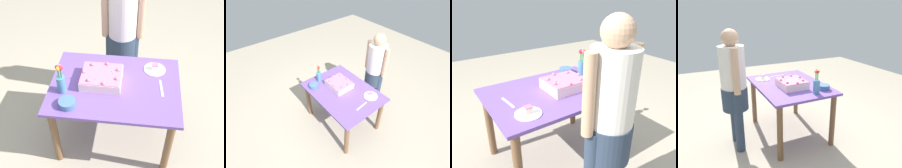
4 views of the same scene
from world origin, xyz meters
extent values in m
plane|color=#AA9F89|center=(0.00, 0.00, 0.00)|extent=(8.00, 8.00, 0.00)
cube|color=#6B4BA3|center=(0.00, 0.00, 0.72)|extent=(1.18, 0.87, 0.03)
cylinder|color=brown|center=(0.52, -0.36, 0.35)|extent=(0.07, 0.07, 0.71)
cylinder|color=brown|center=(-0.52, 0.36, 0.35)|extent=(0.07, 0.07, 0.71)
cylinder|color=brown|center=(0.52, 0.36, 0.35)|extent=(0.07, 0.07, 0.71)
cube|color=#FFDFD2|center=(0.13, -0.03, 0.78)|extent=(0.37, 0.32, 0.09)
cube|color=pink|center=(0.13, -0.03, 0.83)|extent=(0.36, 0.31, 0.01)
sphere|color=pink|center=(0.29, -0.03, 0.84)|extent=(0.04, 0.04, 0.04)
sphere|color=pink|center=(0.23, 0.08, 0.84)|extent=(0.04, 0.04, 0.04)
sphere|color=pink|center=(0.09, 0.11, 0.84)|extent=(0.04, 0.04, 0.04)
sphere|color=pink|center=(-0.02, 0.03, 0.84)|extent=(0.04, 0.04, 0.04)
sphere|color=pink|center=(-0.02, -0.09, 0.84)|extent=(0.04, 0.04, 0.04)
sphere|color=pink|center=(0.09, -0.16, 0.84)|extent=(0.04, 0.04, 0.04)
sphere|color=pink|center=(0.23, -0.14, 0.84)|extent=(0.04, 0.04, 0.04)
cone|color=#2D8438|center=(0.04, -0.07, 0.84)|extent=(0.02, 0.02, 0.02)
cone|color=#2D8438|center=(0.08, -0.11, 0.84)|extent=(0.02, 0.02, 0.02)
cone|color=#2D8438|center=(0.17, 0.05, 0.84)|extent=(0.02, 0.02, 0.02)
cone|color=#2D8438|center=(0.03, -0.04, 0.84)|extent=(0.02, 0.02, 0.02)
cylinder|color=white|center=(-0.36, -0.25, 0.74)|extent=(0.21, 0.21, 0.01)
cube|color=white|center=(-0.36, -0.25, 0.77)|extent=(0.06, 0.06, 0.05)
cube|color=pink|center=(-0.36, -0.25, 0.80)|extent=(0.06, 0.06, 0.01)
cube|color=silver|center=(-0.42, 0.00, 0.74)|extent=(0.04, 0.22, 0.00)
cylinder|color=teal|center=(0.46, 0.14, 0.82)|extent=(0.08, 0.08, 0.17)
cylinder|color=#2D8438|center=(0.47, 0.13, 0.96)|extent=(0.01, 0.01, 0.11)
sphere|color=red|center=(0.47, 0.13, 1.01)|extent=(0.04, 0.04, 0.04)
cylinder|color=#2D8438|center=(0.46, 0.15, 0.96)|extent=(0.01, 0.01, 0.11)
sphere|color=gold|center=(0.46, 0.15, 1.01)|extent=(0.04, 0.04, 0.04)
cylinder|color=#2D8438|center=(0.44, 0.14, 0.96)|extent=(0.01, 0.01, 0.11)
sphere|color=red|center=(0.44, 0.14, 1.01)|extent=(0.04, 0.04, 0.04)
cylinder|color=#2D8438|center=(0.45, 0.12, 0.96)|extent=(0.01, 0.01, 0.11)
sphere|color=pink|center=(0.45, 0.12, 1.01)|extent=(0.03, 0.03, 0.03)
cylinder|color=#486BA0|center=(0.37, 0.30, 0.77)|extent=(0.15, 0.15, 0.06)
cylinder|color=#2A394E|center=(0.13, -0.74, 0.39)|extent=(0.11, 0.11, 0.78)
cylinder|color=#2A394E|center=(0.00, -0.74, 0.66)|extent=(0.32, 0.31, 0.28)
cylinder|color=silver|center=(0.00, -0.74, 1.04)|extent=(0.30, 0.30, 0.52)
sphere|color=tan|center=(0.00, -0.74, 1.39)|extent=(0.20, 0.20, 0.20)
cylinder|color=tan|center=(0.19, -0.74, 1.04)|extent=(0.08, 0.08, 0.52)
cylinder|color=tan|center=(-0.19, -0.74, 1.04)|extent=(0.08, 0.08, 0.52)
camera|label=1|loc=(-0.19, 1.86, 2.49)|focal=45.00mm
camera|label=2|loc=(-1.52, 1.34, 2.63)|focal=28.00mm
camera|label=3|loc=(-0.92, -1.57, 1.61)|focal=35.00mm
camera|label=4|loc=(2.52, -1.18, 1.69)|focal=35.00mm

